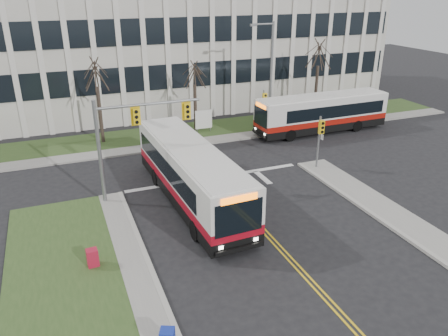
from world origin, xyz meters
TOP-DOWN VIEW (x-y plane):
  - ground at (0.00, 0.00)m, footprint 120.00×120.00m
  - sidewalk_cross at (5.00, 15.20)m, footprint 44.00×1.60m
  - building_lawn at (5.00, 18.00)m, footprint 44.00×5.00m
  - office_building at (5.00, 30.00)m, footprint 40.00×16.00m
  - mast_arm_signal at (-5.62, 7.16)m, footprint 6.11×0.38m
  - signal_pole_near at (7.20, 6.90)m, footprint 0.34×0.39m
  - signal_pole_far at (7.20, 15.40)m, footprint 0.34×0.39m
  - streetlight at (8.03, 16.20)m, footprint 2.15×0.25m
  - directory_sign at (2.50, 17.50)m, footprint 1.50×0.12m
  - tree_left at (-6.00, 18.00)m, footprint 1.80×1.80m
  - tree_mid at (2.00, 18.20)m, footprint 1.80×1.80m
  - tree_right at (14.00, 18.00)m, footprint 1.80×1.80m
  - bus_main at (-2.49, 5.41)m, footprint 3.28×12.85m
  - bus_cross at (12.12, 14.00)m, footprint 11.93×2.79m
  - newspaper_box_red at (-8.68, 0.82)m, footprint 0.53×0.48m

SIDE VIEW (x-z plane):
  - ground at x=0.00m, z-range 0.00..0.00m
  - building_lawn at x=5.00m, z-range 0.00..0.12m
  - sidewalk_cross at x=5.00m, z-range 0.00..0.14m
  - newspaper_box_red at x=-8.68m, z-range 0.00..0.95m
  - directory_sign at x=2.50m, z-range 0.17..2.17m
  - bus_cross at x=12.12m, z-range 0.00..3.17m
  - bus_main at x=-2.49m, z-range 0.00..3.40m
  - signal_pole_near at x=7.20m, z-range 0.60..4.40m
  - signal_pole_far at x=7.20m, z-range 0.60..4.40m
  - mast_arm_signal at x=-5.62m, z-range 1.16..7.36m
  - tree_mid at x=2.00m, z-range 1.47..8.29m
  - streetlight at x=8.03m, z-range 0.59..9.79m
  - tree_left at x=-6.00m, z-range 1.66..9.36m
  - tree_right at x=14.00m, z-range 1.78..10.03m
  - office_building at x=5.00m, z-range 0.00..12.00m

